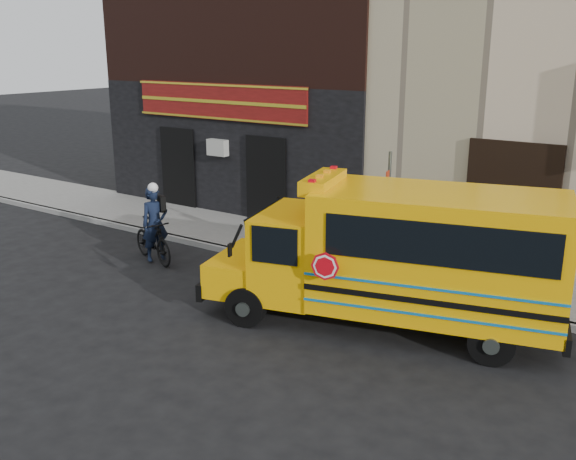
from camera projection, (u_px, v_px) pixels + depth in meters
The scene contains 8 objects.
ground at pixel (239, 304), 13.65m from camera, with size 120.00×120.00×0.00m, color black.
curb at pixel (305, 267), 15.70m from camera, with size 40.00×0.20×0.15m, color gray.
sidewalk at pixel (336, 252), 16.88m from camera, with size 40.00×3.00×0.15m, color #63605C.
building at pixel (440, 18), 20.27m from camera, with size 20.00×10.70×12.00m.
school_bus at pixel (402, 254), 12.13m from camera, with size 7.21×3.76×2.92m.
sign_pole at pixel (387, 217), 13.85m from camera, with size 0.08×0.28×3.16m.
bicycle at pixel (153, 240), 16.23m from camera, with size 0.53×1.89×1.13m, color black.
cyclist at pixel (155, 226), 16.12m from camera, with size 0.69×0.45×1.89m, color black.
Camera 1 is at (8.02, -9.88, 5.30)m, focal length 40.00 mm.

